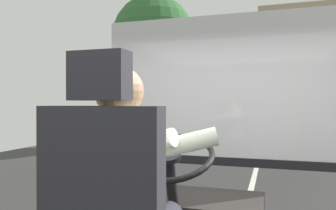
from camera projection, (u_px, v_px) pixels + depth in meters
ground at (258, 162)px, 10.08m from camera, size 18.00×44.00×0.06m
bus_driver at (126, 187)px, 1.43m from camera, size 0.75×0.58×0.82m
windshield_panel at (227, 107)px, 3.22m from camera, size 2.50×0.08×1.48m
street_tree at (153, 37)px, 13.81m from camera, size 3.40×3.40×6.27m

